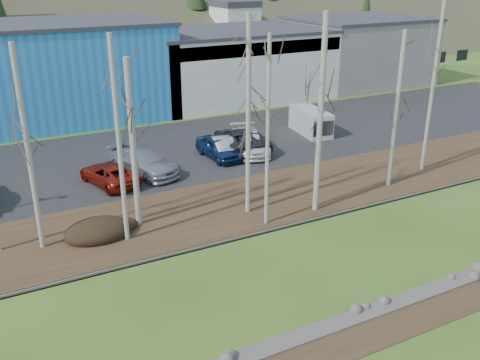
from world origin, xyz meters
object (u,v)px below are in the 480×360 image
car_2 (109,174)px  car_6 (246,138)px  car_5 (221,145)px  car_3 (144,162)px  car_4 (218,148)px  van_white (312,122)px  car_8 (238,139)px  car_7 (249,141)px

car_2 → car_6: car_6 is taller
car_5 → car_6: bearing=-162.1°
car_3 → car_5: size_ratio=1.30×
car_2 → car_6: bearing=176.4°
car_4 → car_6: car_6 is taller
van_white → car_6: bearing=-165.0°
car_5 → car_8: 1.58m
car_7 → van_white: size_ratio=1.17×
car_2 → car_6: size_ratio=0.82×
car_2 → van_white: bearing=174.7°
car_4 → car_7: bearing=-1.3°
car_2 → car_7: car_7 is taller
car_8 → car_4: bearing=37.1°
car_4 → car_8: 2.24m
car_5 → car_7: size_ratio=0.79×
car_3 → van_white: 14.83m
car_6 → car_7: 0.87m
car_4 → car_8: car_8 is taller
car_8 → van_white: (7.06, 0.78, 0.18)m
car_3 → car_6: (8.25, 1.48, -0.02)m
car_8 → car_7: bearing=132.2°
car_2 → car_5: size_ratio=1.10×
car_3 → van_white: (14.66, 2.26, 0.16)m
car_3 → car_8: bearing=-8.6°
car_6 → car_8: bearing=11.5°
car_8 → van_white: van_white is taller
car_2 → car_8: 10.30m
car_8 → car_2: bearing=23.9°
van_white → car_8: bearing=-165.7°
car_2 → car_4: (8.05, 1.23, 0.10)m
car_7 → car_8: bearing=136.8°
car_5 → car_4: bearing=62.1°
car_5 → van_white: 8.68m
car_6 → car_7: (-0.15, -0.86, -0.00)m
car_4 → car_8: size_ratio=0.78×
car_4 → car_6: size_ratio=0.78×
car_6 → van_white: 6.46m
car_8 → car_6: bearing=-168.5°
car_8 → van_white: size_ratio=1.23×
car_4 → van_white: (9.08, 1.75, 0.21)m
car_3 → car_4: car_3 is taller
car_6 → car_8: size_ratio=1.00×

